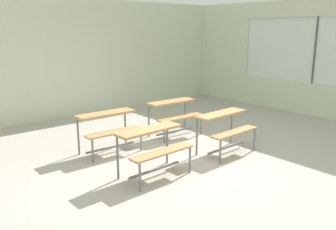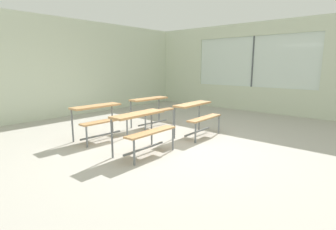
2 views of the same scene
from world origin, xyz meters
TOP-DOWN VIEW (x-y plane):
  - ground at (0.00, 0.00)m, footprint 10.00×9.00m
  - wall_back at (0.00, 4.50)m, footprint 10.00×0.12m
  - desk_bench_r0c0 at (-0.64, 0.06)m, footprint 1.12×0.62m
  - desk_bench_r0c1 at (1.01, 0.02)m, footprint 1.12×0.63m
  - desk_bench_r1c0 at (-0.61, 1.42)m, footprint 1.11×0.62m
  - desk_bench_r1c1 at (1.01, 1.44)m, footprint 1.13×0.64m

SIDE VIEW (x-z plane):
  - ground at x=0.00m, z-range -0.05..0.00m
  - desk_bench_r0c0 at x=-0.64m, z-range 0.19..0.93m
  - desk_bench_r0c1 at x=1.01m, z-range 0.19..0.93m
  - desk_bench_r1c0 at x=-0.61m, z-range 0.19..0.93m
  - desk_bench_r1c1 at x=1.01m, z-range 0.19..0.93m
  - wall_back at x=0.00m, z-range 0.00..3.00m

